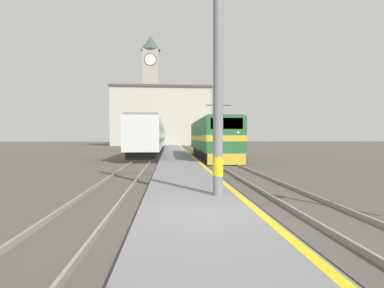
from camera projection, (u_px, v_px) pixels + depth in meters
The scene contains 9 objects.
ground_plane at pixel (175, 154), 36.99m from camera, with size 200.00×200.00×0.00m, color #514C47.
platform at pixel (176, 155), 32.01m from camera, with size 3.08×140.00×0.26m.
rail_track_near at pixel (207, 156), 32.26m from camera, with size 2.84×140.00×0.16m.
rail_track_far at pixel (148, 156), 31.78m from camera, with size 2.83×140.00×0.16m.
locomotive_train at pixel (212, 139), 28.49m from camera, with size 2.92×14.81×4.74m.
passenger_train at pixel (152, 136), 38.52m from camera, with size 2.92×31.38×3.98m.
catenary_mast at pixel (220, 63), 9.27m from camera, with size 2.88×0.33×8.38m.
clock_tower at pixel (151, 87), 81.74m from camera, with size 5.34×5.34×29.51m.
station_building at pixel (162, 117), 74.56m from camera, with size 24.21×10.45×14.28m.
Camera 1 is at (-0.77, -7.00, 2.08)m, focal length 28.00 mm.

